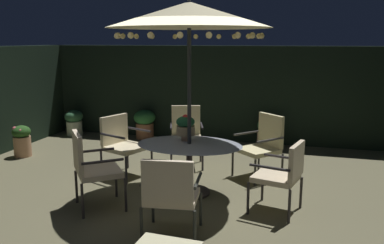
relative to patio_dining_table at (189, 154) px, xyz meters
The scene contains 15 objects.
ground_plane 0.68m from the patio_dining_table, 114.91° to the right, with size 8.63×7.64×0.02m, color brown.
hedge_backdrop_rear 3.42m from the patio_dining_table, 92.23° to the left, with size 8.63×0.30×2.10m, color black.
patio_dining_table is the anchor object (origin of this frame).
patio_umbrella 1.96m from the patio_dining_table, 143.39° to the left, with size 2.26×2.26×2.80m.
centerpiece_planter 0.43m from the patio_dining_table, 123.19° to the left, with size 0.28×0.28×0.40m.
patio_chair_north 1.40m from the patio_dining_table, 82.95° to the right, with size 0.69×0.64×0.96m.
patio_chair_northeast 1.40m from the patio_dining_table, 14.30° to the right, with size 0.69×0.69×0.95m.
patio_chair_east 1.41m from the patio_dining_table, 47.28° to the left, with size 0.84×0.84×1.03m.
patio_chair_southeast 1.40m from the patio_dining_table, 108.05° to the left, with size 0.71×0.70×1.06m.
patio_chair_south 1.40m from the patio_dining_table, 158.66° to the left, with size 0.79×0.80×0.99m.
patio_chair_southwest 1.41m from the patio_dining_table, 141.41° to the right, with size 0.82×0.82×1.05m.
potted_plant_back_left 4.64m from the patio_dining_table, 141.82° to the left, with size 0.43×0.42×0.60m.
potted_plant_left_near 3.09m from the patio_dining_table, 73.42° to the left, with size 0.45×0.45×0.63m.
potted_plant_back_center 3.56m from the patio_dining_table, 122.46° to the left, with size 0.49×0.49×0.66m.
potted_plant_right_near 3.79m from the patio_dining_table, 164.62° to the left, with size 0.35×0.35×0.61m.
Camera 1 is at (1.67, -5.17, 2.22)m, focal length 37.94 mm.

